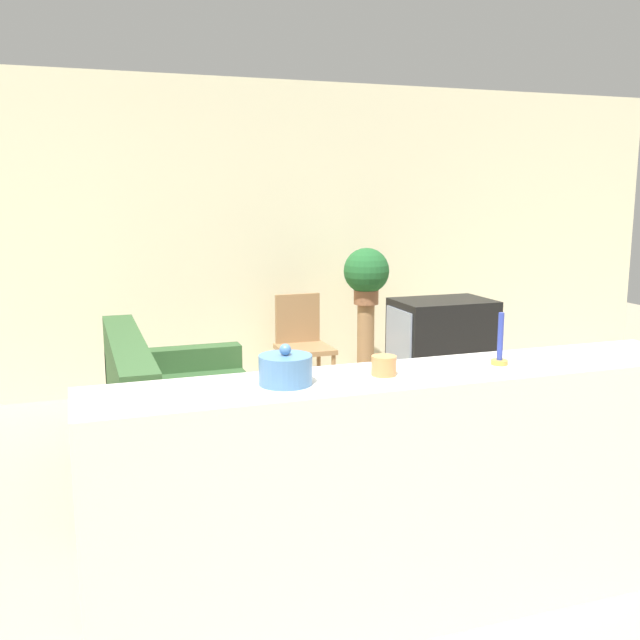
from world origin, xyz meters
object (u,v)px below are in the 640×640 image
wooden_chair (302,340)px  potted_plant (366,273)px  television (442,331)px  couch (186,427)px  decorative_bowl (286,369)px

wooden_chair → potted_plant: potted_plant is taller
television → potted_plant: potted_plant is taller
couch → decorative_bowl: bearing=-86.2°
wooden_chair → potted_plant: size_ratio=1.76×
potted_plant → wooden_chair: bearing=179.6°
potted_plant → decorative_bowl: size_ratio=2.46×
wooden_chair → television: bearing=-54.4°
decorative_bowl → television: bearing=49.3°
couch → wooden_chair: couch is taller
wooden_chair → decorative_bowl: 3.45m
potted_plant → television: bearing=-80.9°
television → wooden_chair: television is taller
couch → potted_plant: size_ratio=3.59×
couch → wooden_chair: size_ratio=2.04×
television → decorative_bowl: decorative_bowl is taller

